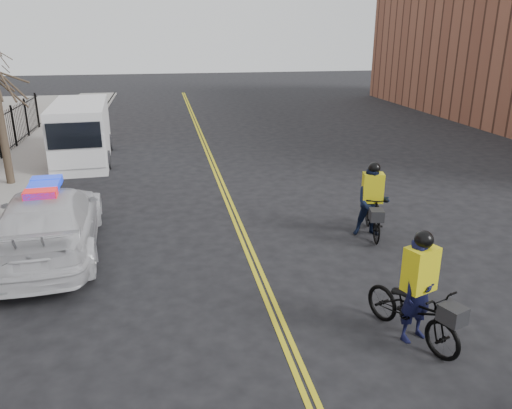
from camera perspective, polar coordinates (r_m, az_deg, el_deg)
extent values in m
plane|color=black|center=(10.56, 1.91, -11.67)|extent=(120.00, 120.00, 0.00)
cube|color=gold|center=(17.79, -3.90, 1.51)|extent=(0.10, 60.00, 0.01)
cube|color=gold|center=(17.80, -3.39, 1.54)|extent=(0.10, 60.00, 0.01)
cube|color=gray|center=(18.11, -22.84, 0.54)|extent=(0.20, 60.00, 0.15)
cylinder|color=#3D2F24|center=(19.91, -27.04, 7.74)|extent=(0.28, 0.28, 4.00)
imported|color=silver|center=(13.62, -22.58, -1.88)|extent=(2.80, 6.04, 1.71)
cube|color=#0C26CC|center=(13.33, -23.10, 1.87)|extent=(0.82, 1.61, 0.16)
cube|color=silver|center=(23.11, -19.32, 7.82)|extent=(2.54, 6.00, 2.50)
cube|color=silver|center=(20.66, -19.76, 5.89)|extent=(2.17, 1.00, 1.31)
cube|color=black|center=(20.11, -20.07, 7.42)|extent=(1.96, 0.23, 0.98)
cylinder|color=black|center=(21.72, -22.11, 4.44)|extent=(0.32, 0.78, 0.76)
cylinder|color=black|center=(21.52, -16.66, 4.93)|extent=(0.32, 0.78, 0.76)
cylinder|color=black|center=(25.09, -21.17, 6.41)|extent=(0.32, 0.78, 0.76)
cylinder|color=black|center=(24.92, -16.44, 6.84)|extent=(0.32, 0.78, 0.76)
imported|color=black|center=(9.80, 17.76, -11.44)|extent=(1.49, 2.32, 1.15)
imported|color=black|center=(9.60, 18.01, -9.32)|extent=(0.84, 0.70, 1.97)
cube|color=gold|center=(9.41, 18.28, -7.00)|extent=(0.66, 0.56, 0.83)
sphere|color=black|center=(9.18, 18.65, -3.85)|extent=(0.33, 0.33, 0.33)
cube|color=black|center=(9.25, 21.55, -11.60)|extent=(0.48, 0.51, 0.31)
imported|color=black|center=(14.15, 12.97, -1.06)|extent=(1.03, 2.15, 1.25)
imported|color=black|center=(14.04, 13.07, 0.24)|extent=(1.08, 0.92, 1.93)
cube|color=gold|center=(13.91, 13.20, 1.89)|extent=(0.62, 0.49, 0.81)
sphere|color=black|center=(13.76, 13.38, 4.07)|extent=(0.32, 0.32, 0.32)
cube|color=black|center=(13.38, 13.61, -1.18)|extent=(0.43, 0.47, 0.30)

